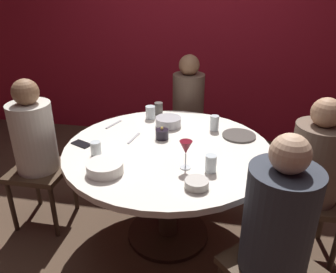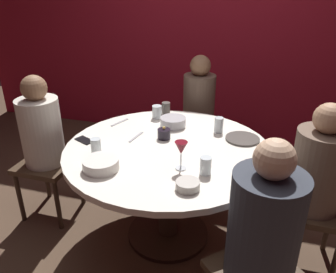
# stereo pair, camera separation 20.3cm
# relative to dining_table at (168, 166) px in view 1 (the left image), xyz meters

# --- Properties ---
(ground_plane) EXTENTS (8.00, 8.00, 0.00)m
(ground_plane) POSITION_rel_dining_table_xyz_m (0.00, 0.00, -0.59)
(ground_plane) COLOR #4C3828
(back_wall) EXTENTS (6.00, 0.10, 2.60)m
(back_wall) POSITION_rel_dining_table_xyz_m (0.00, 1.87, 0.71)
(back_wall) COLOR maroon
(back_wall) RESTS_ON ground
(dining_table) EXTENTS (1.38, 1.38, 0.74)m
(dining_table) POSITION_rel_dining_table_xyz_m (0.00, 0.00, 0.00)
(dining_table) COLOR silver
(dining_table) RESTS_ON ground
(seated_diner_left) EXTENTS (0.40, 0.40, 1.16)m
(seated_diner_left) POSITION_rel_dining_table_xyz_m (-0.99, 0.00, 0.12)
(seated_diner_left) COLOR #3F2D1E
(seated_diner_left) RESTS_ON ground
(seated_diner_back) EXTENTS (0.40, 0.40, 1.16)m
(seated_diner_back) POSITION_rel_dining_table_xyz_m (0.00, 0.99, 0.12)
(seated_diner_back) COLOR #3F2D1E
(seated_diner_back) RESTS_ON ground
(seated_diner_right) EXTENTS (0.40, 0.40, 1.15)m
(seated_diner_right) POSITION_rel_dining_table_xyz_m (0.94, 0.00, 0.11)
(seated_diner_right) COLOR #3F2D1E
(seated_diner_right) RESTS_ON ground
(seated_diner_front_right) EXTENTS (0.57, 0.57, 1.18)m
(seated_diner_front_right) POSITION_rel_dining_table_xyz_m (0.65, -0.65, 0.13)
(seated_diner_front_right) COLOR #3F2D1E
(seated_diner_front_right) RESTS_ON ground
(candle_holder) EXTENTS (0.09, 0.09, 0.09)m
(candle_holder) POSITION_rel_dining_table_xyz_m (-0.07, 0.13, 0.18)
(candle_holder) COLOR black
(candle_holder) RESTS_ON dining_table
(wine_glass) EXTENTS (0.08, 0.08, 0.18)m
(wine_glass) POSITION_rel_dining_table_xyz_m (0.15, -0.24, 0.27)
(wine_glass) COLOR silver
(wine_glass) RESTS_ON dining_table
(dinner_plate) EXTENTS (0.24, 0.24, 0.01)m
(dinner_plate) POSITION_rel_dining_table_xyz_m (0.46, 0.26, 0.15)
(dinner_plate) COLOR #4C4742
(dinner_plate) RESTS_ON dining_table
(cell_phone) EXTENTS (0.16, 0.12, 0.01)m
(cell_phone) POSITION_rel_dining_table_xyz_m (-0.58, -0.07, 0.15)
(cell_phone) COLOR black
(cell_phone) RESTS_ON dining_table
(bowl_serving_large) EXTENTS (0.19, 0.19, 0.07)m
(bowl_serving_large) POSITION_rel_dining_table_xyz_m (-0.07, 0.35, 0.18)
(bowl_serving_large) COLOR #B7B7BC
(bowl_serving_large) RESTS_ON dining_table
(bowl_salad_center) EXTENTS (0.13, 0.13, 0.05)m
(bowl_salad_center) POSITION_rel_dining_table_xyz_m (0.24, -0.44, 0.17)
(bowl_salad_center) COLOR #B2ADA3
(bowl_salad_center) RESTS_ON dining_table
(bowl_small_white) EXTENTS (0.21, 0.21, 0.06)m
(bowl_small_white) POSITION_rel_dining_table_xyz_m (-0.30, -0.38, 0.18)
(bowl_small_white) COLOR silver
(bowl_small_white) RESTS_ON dining_table
(cup_near_candle) EXTENTS (0.07, 0.07, 0.10)m
(cup_near_candle) POSITION_rel_dining_table_xyz_m (-0.19, 0.57, 0.20)
(cup_near_candle) COLOR #4C4742
(cup_near_candle) RESTS_ON dining_table
(cup_by_left_diner) EXTENTS (0.06, 0.06, 0.11)m
(cup_by_left_diner) POSITION_rel_dining_table_xyz_m (0.28, 0.34, 0.20)
(cup_by_left_diner) COLOR silver
(cup_by_left_diner) RESTS_ON dining_table
(cup_by_right_diner) EXTENTS (0.08, 0.08, 0.10)m
(cup_by_right_diner) POSITION_rel_dining_table_xyz_m (-0.24, 0.48, 0.20)
(cup_by_right_diner) COLOR silver
(cup_by_right_diner) RESTS_ON dining_table
(cup_center_front) EXTENTS (0.07, 0.07, 0.11)m
(cup_center_front) POSITION_rel_dining_table_xyz_m (0.30, -0.26, 0.20)
(cup_center_front) COLOR silver
(cup_center_front) RESTS_ON dining_table
(cup_far_edge) EXTENTS (0.07, 0.07, 0.09)m
(cup_far_edge) POSITION_rel_dining_table_xyz_m (-0.43, -0.20, 0.19)
(cup_far_edge) COLOR silver
(cup_far_edge) RESTS_ON dining_table
(fork_near_plate) EXTENTS (0.08, 0.17, 0.01)m
(fork_near_plate) POSITION_rel_dining_table_xyz_m (-0.48, 0.30, 0.15)
(fork_near_plate) COLOR #B7B7BC
(fork_near_plate) RESTS_ON dining_table
(knife_near_plate) EXTENTS (0.04, 0.18, 0.01)m
(knife_near_plate) POSITION_rel_dining_table_xyz_m (-0.26, 0.09, 0.15)
(knife_near_plate) COLOR #B7B7BC
(knife_near_plate) RESTS_ON dining_table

